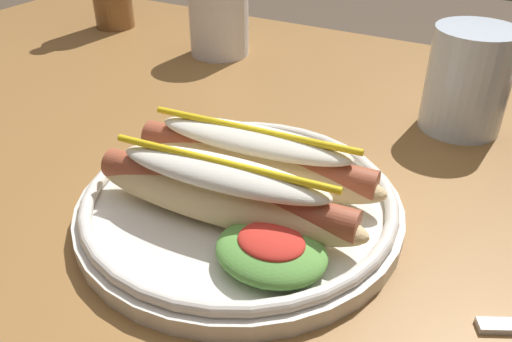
{
  "coord_description": "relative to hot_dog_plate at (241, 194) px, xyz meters",
  "views": [
    {
      "loc": [
        0.27,
        -0.44,
        1.03
      ],
      "look_at": [
        0.07,
        -0.08,
        0.77
      ],
      "focal_mm": 36.83,
      "sensor_mm": 36.0,
      "label": 1
    }
  ],
  "objects": [
    {
      "name": "water_cup",
      "position": [
        0.13,
        0.27,
        0.03
      ],
      "size": [
        0.09,
        0.09,
        0.12
      ],
      "primitive_type": "cylinder",
      "color": "silver",
      "rests_on": "dining_table"
    },
    {
      "name": "extra_cup",
      "position": [
        -0.24,
        0.35,
        0.04
      ],
      "size": [
        0.09,
        0.09,
        0.13
      ],
      "primitive_type": "cylinder",
      "color": "white",
      "rests_on": "dining_table"
    },
    {
      "name": "hot_dog_plate",
      "position": [
        0.0,
        0.0,
        0.0
      ],
      "size": [
        0.29,
        0.29,
        0.08
      ],
      "color": "silver",
      "rests_on": "dining_table"
    },
    {
      "name": "dining_table",
      "position": [
        -0.07,
        0.11,
        -0.12
      ],
      "size": [
        1.37,
        0.88,
        0.74
      ],
      "color": "olive",
      "rests_on": "ground_plane"
    }
  ]
}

